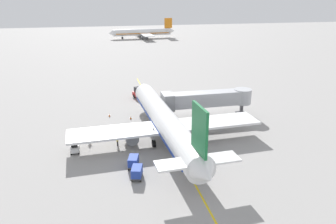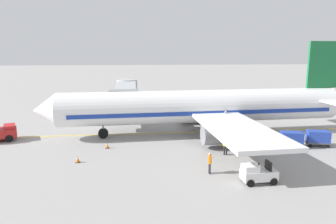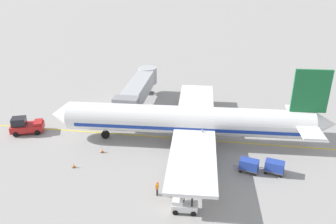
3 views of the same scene
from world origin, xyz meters
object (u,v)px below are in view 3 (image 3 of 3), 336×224
(pushback_tractor, at_px, (26,126))
(baggage_cart_second_in_train, at_px, (274,166))
(baggage_cart_front, at_px, (249,165))
(ground_crew_wing_walker, at_px, (185,167))
(jet_bridge, at_px, (139,89))
(safety_cone_nose_right, at_px, (102,150))
(parked_airliner, at_px, (189,121))
(ground_crew_loader, at_px, (157,187))
(baggage_tug_lead, at_px, (184,206))
(safety_cone_nose_left, at_px, (74,165))

(pushback_tractor, xyz_separation_m, baggage_cart_second_in_train, (-5.22, -33.43, -0.15))
(baggage_cart_front, height_order, ground_crew_wing_walker, ground_crew_wing_walker)
(jet_bridge, xyz_separation_m, baggage_cart_second_in_train, (-16.01, -19.55, -2.51))
(pushback_tractor, distance_m, safety_cone_nose_right, 12.87)
(parked_airliner, xyz_separation_m, ground_crew_loader, (-11.81, 2.20, -2.23))
(ground_crew_wing_walker, bearing_deg, baggage_tug_lead, -175.32)
(jet_bridge, height_order, safety_cone_nose_left, jet_bridge)
(pushback_tractor, bearing_deg, jet_bridge, -52.15)
(parked_airliner, height_order, safety_cone_nose_left, parked_airliner)
(baggage_cart_second_in_train, xyz_separation_m, ground_crew_wing_walker, (-1.69, 10.07, 0.00))
(safety_cone_nose_right, bearing_deg, safety_cone_nose_left, 150.20)
(jet_bridge, bearing_deg, safety_cone_nose_left, 168.40)
(baggage_cart_front, relative_size, ground_crew_wing_walker, 1.76)
(baggage_cart_front, bearing_deg, ground_crew_loader, 120.80)
(ground_crew_wing_walker, bearing_deg, baggage_cart_second_in_train, -80.48)
(baggage_cart_second_in_train, bearing_deg, jet_bridge, 50.69)
(jet_bridge, height_order, baggage_cart_front, jet_bridge)
(baggage_cart_front, relative_size, safety_cone_nose_right, 5.05)
(pushback_tractor, distance_m, ground_crew_wing_walker, 24.36)
(ground_crew_wing_walker, bearing_deg, ground_crew_loader, 149.15)
(baggage_cart_front, distance_m, baggage_cart_second_in_train, 2.87)
(parked_airliner, height_order, baggage_tug_lead, parked_airliner)
(baggage_cart_second_in_train, bearing_deg, safety_cone_nose_left, 95.56)
(parked_airliner, bearing_deg, jet_bridge, 42.24)
(pushback_tractor, height_order, baggage_tug_lead, pushback_tractor)
(baggage_cart_front, bearing_deg, safety_cone_nose_left, 96.04)
(baggage_cart_front, height_order, ground_crew_loader, ground_crew_loader)
(ground_crew_wing_walker, relative_size, safety_cone_nose_left, 2.86)
(parked_airliner, bearing_deg, baggage_tug_lead, -176.57)
(baggage_tug_lead, xyz_separation_m, safety_cone_nose_right, (9.60, 11.56, -0.42))
(jet_bridge, relative_size, ground_crew_loader, 10.35)
(parked_airliner, xyz_separation_m, safety_cone_nose_left, (-8.18, 12.92, -2.90))
(parked_airliner, height_order, baggage_cart_front, parked_airliner)
(pushback_tractor, relative_size, safety_cone_nose_right, 8.28)
(baggage_tug_lead, xyz_separation_m, safety_cone_nose_left, (5.77, 13.75, -0.42))
(ground_crew_wing_walker, distance_m, ground_crew_loader, 4.90)
(jet_bridge, xyz_separation_m, ground_crew_wing_walker, (-17.69, -9.48, -2.51))
(pushback_tractor, relative_size, baggage_cart_front, 1.64)
(parked_airliner, distance_m, baggage_cart_second_in_train, 12.16)
(ground_crew_loader, bearing_deg, safety_cone_nose_left, 71.31)
(baggage_tug_lead, height_order, safety_cone_nose_right, baggage_tug_lead)
(safety_cone_nose_left, distance_m, safety_cone_nose_right, 4.40)
(parked_airliner, relative_size, pushback_tractor, 7.64)
(baggage_cart_front, bearing_deg, baggage_tug_lead, 139.90)
(parked_airliner, xyz_separation_m, baggage_tug_lead, (-13.95, -0.84, -2.47))
(jet_bridge, xyz_separation_m, baggage_cart_front, (-16.11, -16.68, -2.51))
(parked_airliner, bearing_deg, safety_cone_nose_right, 112.11)
(parked_airliner, xyz_separation_m, safety_cone_nose_right, (-4.36, 10.73, -2.90))
(baggage_tug_lead, bearing_deg, baggage_cart_front, -40.10)
(baggage_cart_front, bearing_deg, parked_airliner, 51.32)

